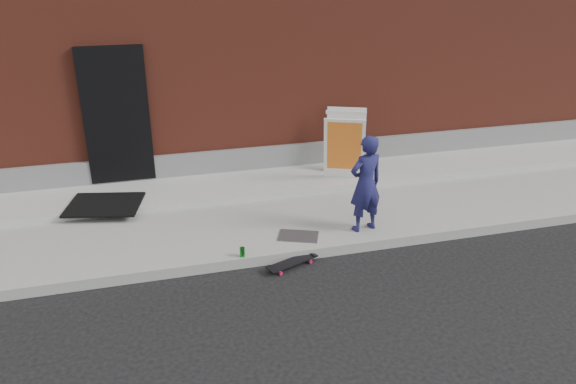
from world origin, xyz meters
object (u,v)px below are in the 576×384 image
object	(u,v)px
skateboard	(292,262)
soda_can	(242,252)
child	(366,184)
pizza_sign	(345,144)

from	to	relation	value
skateboard	soda_can	size ratio (longest dim) A/B	5.67
soda_can	child	bearing A→B (deg)	10.20
pizza_sign	skateboard	bearing A→B (deg)	-123.88
child	skateboard	bearing A→B (deg)	10.28
child	pizza_sign	xyz separation A→B (m)	(0.38, 1.86, -0.04)
child	pizza_sign	world-z (taller)	child
skateboard	soda_can	xyz separation A→B (m)	(-0.63, 0.18, 0.15)
pizza_sign	soda_can	size ratio (longest dim) A/B	8.84
child	soda_can	world-z (taller)	child
child	skateboard	distance (m)	1.54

